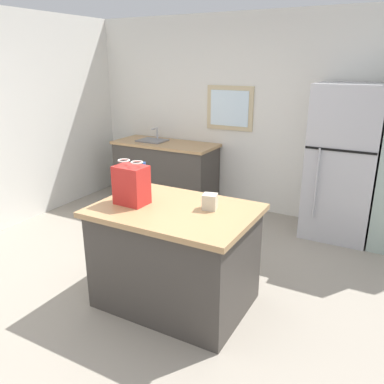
# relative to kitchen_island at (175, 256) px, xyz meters

# --- Properties ---
(ground) EXTENTS (6.41, 6.41, 0.00)m
(ground) POSITION_rel_kitchen_island_xyz_m (-0.10, -0.08, -0.45)
(ground) COLOR #9E9384
(back_wall) EXTENTS (5.34, 0.13, 2.64)m
(back_wall) POSITION_rel_kitchen_island_xyz_m (-0.11, 2.55, 0.87)
(back_wall) COLOR silver
(back_wall) RESTS_ON ground
(kitchen_island) EXTENTS (1.32, 0.94, 0.89)m
(kitchen_island) POSITION_rel_kitchen_island_xyz_m (0.00, 0.00, 0.00)
(kitchen_island) COLOR #423D38
(kitchen_island) RESTS_ON ground
(refrigerator) EXTENTS (0.75, 0.68, 1.80)m
(refrigerator) POSITION_rel_kitchen_island_xyz_m (0.98, 2.15, 0.45)
(refrigerator) COLOR #B7B7BC
(refrigerator) RESTS_ON ground
(sink_counter) EXTENTS (1.53, 0.64, 1.09)m
(sink_counter) POSITION_rel_kitchen_island_xyz_m (-1.48, 2.17, 0.02)
(sink_counter) COLOR #423D38
(sink_counter) RESTS_ON ground
(shopping_bag) EXTENTS (0.27, 0.20, 0.37)m
(shopping_bag) POSITION_rel_kitchen_island_xyz_m (-0.37, -0.08, 0.61)
(shopping_bag) COLOR red
(shopping_bag) RESTS_ON kitchen_island
(small_box) EXTENTS (0.13, 0.13, 0.13)m
(small_box) POSITION_rel_kitchen_island_xyz_m (0.27, 0.12, 0.51)
(small_box) COLOR beige
(small_box) RESTS_ON kitchen_island
(bottle) EXTENTS (0.06, 0.06, 0.25)m
(bottle) POSITION_rel_kitchen_island_xyz_m (-0.52, 0.33, 0.55)
(bottle) COLOR #C66633
(bottle) RESTS_ON kitchen_island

